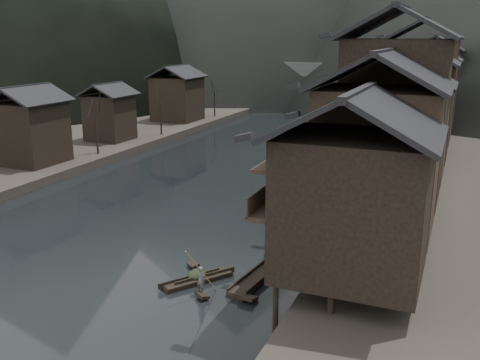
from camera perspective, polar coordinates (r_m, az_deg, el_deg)
The scene contains 12 objects.
water at distance 42.27m, azimuth -10.00°, elevation -4.81°, with size 300.00×300.00×0.00m, color black.
left_bank at distance 93.71m, azimuth -15.05°, elevation 6.34°, with size 40.00×200.00×1.20m, color #2D2823.
stilt_houses at distance 53.42m, azimuth 17.91°, elevation 8.71°, with size 9.00×67.60×16.46m.
left_houses at distance 68.65m, azimuth -15.74°, elevation 7.45°, with size 8.10×53.20×8.73m.
bare_trees at distance 61.61m, azimuth -16.77°, elevation 6.90°, with size 3.78×61.25×7.55m.
moored_sampans at distance 59.65m, azimuth 12.52°, elevation 1.20°, with size 2.97×65.51×0.47m.
midriver_boats at distance 83.69m, azimuth 8.95°, elevation 5.37°, with size 6.73×35.15×0.45m.
stone_bridge at distance 107.87m, azimuth 11.11°, elevation 10.10°, with size 40.00×6.00×9.00m.
hero_sampan at distance 32.62m, azimuth -4.56°, elevation -10.49°, with size 3.38×4.42×0.43m.
cargo_heap at distance 32.59m, azimuth -4.63°, elevation -9.46°, with size 1.06×1.38×0.63m, color black.
boatman at distance 30.68m, azimuth -4.20°, elevation -10.13°, with size 0.57×0.38×1.58m, color #5E5E60.
bamboo_pole at distance 29.56m, azimuth -3.95°, elevation -5.57°, with size 0.06×0.06×4.52m, color #8C7A51.
Camera 1 is at (21.82, -33.23, 14.37)m, focal length 40.00 mm.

